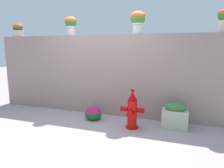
% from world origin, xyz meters
% --- Properties ---
extents(ground_plane, '(24.00, 24.00, 0.00)m').
position_xyz_m(ground_plane, '(0.00, 0.00, 0.00)').
color(ground_plane, '#9E9194').
extents(stone_wall, '(5.58, 0.39, 1.84)m').
position_xyz_m(stone_wall, '(0.00, 1.23, 0.92)').
color(stone_wall, gray).
rests_on(stone_wall, ground).
extents(potted_plant_0, '(0.29, 0.29, 0.36)m').
position_xyz_m(potted_plant_0, '(-2.46, 1.22, 2.04)').
color(potted_plant_0, beige).
rests_on(potted_plant_0, stone_wall).
extents(potted_plant_1, '(0.29, 0.29, 0.46)m').
position_xyz_m(potted_plant_1, '(-0.85, 1.21, 2.14)').
color(potted_plant_1, beige).
rests_on(potted_plant_1, stone_wall).
extents(potted_plant_2, '(0.33, 0.33, 0.49)m').
position_xyz_m(potted_plant_2, '(0.78, 1.22, 2.16)').
color(potted_plant_2, '#BBB9B2').
rests_on(potted_plant_2, stone_wall).
extents(fire_hydrant, '(0.46, 0.37, 0.78)m').
position_xyz_m(fire_hydrant, '(0.88, 0.45, 0.35)').
color(fire_hydrant, red).
rests_on(fire_hydrant, ground).
extents(flower_bush_left, '(0.37, 0.33, 0.28)m').
position_xyz_m(flower_bush_left, '(-0.04, 0.64, 0.14)').
color(flower_bush_left, '#205429').
rests_on(flower_bush_left, ground).
extents(planter_box, '(0.49, 0.28, 0.52)m').
position_xyz_m(planter_box, '(1.67, 0.72, 0.25)').
color(planter_box, '#AAB095').
rests_on(planter_box, ground).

